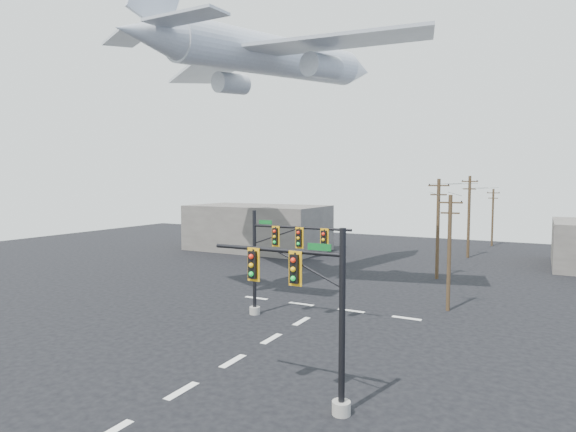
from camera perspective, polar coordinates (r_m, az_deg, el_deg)
The scene contains 11 objects.
ground at distance 26.16m, azimuth -6.55°, elevation -16.72°, with size 120.00×120.00×0.00m, color black.
lane_markings at distance 30.45m, azimuth -0.69°, elevation -13.62°, with size 14.00×21.20×0.01m.
signal_mast_near at distance 19.90m, azimuth 2.89°, elevation -11.41°, with size 6.38×0.83×7.50m.
signal_mast_far at distance 32.59m, azimuth -1.35°, elevation -4.96°, with size 7.49×0.80×7.30m.
utility_pole_a at distance 36.21m, azimuth 18.57°, elevation -3.90°, with size 1.67×0.28×8.34m.
utility_pole_b at distance 47.61m, azimuth 17.34°, elevation -1.23°, with size 1.91×0.51×9.51m.
utility_pole_c at distance 62.02m, azimuth 20.65°, elevation 0.11°, with size 1.97×0.77×9.91m.
utility_pole_d at distance 74.34m, azimuth 23.09°, elevation -0.03°, with size 1.69×0.28×8.16m.
power_lines at distance 55.08m, azimuth 20.11°, elevation 3.17°, with size 4.54×38.51×0.75m.
airliner at distance 44.21m, azimuth -1.48°, elevation 18.31°, with size 28.90×30.92×8.16m.
building_left at distance 65.00m, azimuth -3.62°, elevation -1.38°, with size 18.00×10.00×6.00m, color #6A645D.
Camera 1 is at (13.91, -20.10, 9.34)m, focal length 30.00 mm.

